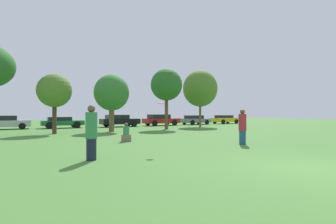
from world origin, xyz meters
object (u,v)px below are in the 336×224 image
(parked_car_silver, at_px, (7,122))
(parked_car_red, at_px, (161,120))
(person_catcher, at_px, (242,127))
(parked_car_grey, at_px, (195,120))
(tree_3, at_px, (166,85))
(parked_car_black, at_px, (119,120))
(tree_4, at_px, (200,89))
(parked_car_yellow, at_px, (225,119))
(tree_1, at_px, (55,91))
(parked_car_green, at_px, (62,122))
(tree_2, at_px, (112,93))
(bystander_sitting, at_px, (126,134))
(person_thrower, at_px, (91,132))
(frisbee, at_px, (161,103))

(parked_car_silver, bearing_deg, parked_car_red, -3.58)
(person_catcher, xyz_separation_m, parked_car_red, (5.13, 18.80, -0.12))
(parked_car_silver, bearing_deg, parked_car_grey, -2.14)
(tree_3, xyz_separation_m, parked_car_black, (-2.57, 6.40, -3.47))
(tree_4, relative_size, parked_car_black, 1.47)
(parked_car_black, xyz_separation_m, parked_car_red, (5.34, 0.28, 0.01))
(parked_car_silver, xyz_separation_m, parked_car_red, (16.10, -0.47, 0.06))
(parked_car_yellow, bearing_deg, parked_car_grey, 179.09)
(parked_car_yellow, bearing_deg, tree_1, -163.01)
(parked_car_green, distance_m, parked_car_red, 11.30)
(person_catcher, xyz_separation_m, parked_car_silver, (-10.97, 19.28, -0.18))
(tree_2, height_order, parked_car_silver, tree_2)
(tree_3, height_order, parked_car_grey, tree_3)
(tree_1, bearing_deg, person_catcher, -56.59)
(parked_car_green, distance_m, parked_car_grey, 16.76)
(bystander_sitting, bearing_deg, parked_car_grey, 45.30)
(person_thrower, relative_size, person_catcher, 1.05)
(parked_car_yellow, bearing_deg, parked_car_silver, 178.10)
(person_thrower, relative_size, frisbee, 7.08)
(frisbee, distance_m, parked_car_black, 19.22)
(parked_car_grey, bearing_deg, parked_car_green, 179.33)
(tree_2, distance_m, tree_4, 11.27)
(person_thrower, xyz_separation_m, parked_car_yellow, (23.20, 19.94, -0.23))
(frisbee, distance_m, parked_car_green, 19.11)
(parked_car_red, bearing_deg, parked_car_green, 177.99)
(person_catcher, distance_m, parked_car_green, 19.81)
(tree_4, height_order, parked_car_red, tree_4)
(tree_3, distance_m, parked_car_red, 8.02)
(tree_4, distance_m, parked_car_yellow, 10.35)
(bystander_sitting, relative_size, tree_3, 0.17)
(parked_car_black, bearing_deg, frisbee, -104.83)
(person_catcher, bearing_deg, person_thrower, -0.00)
(person_thrower, bearing_deg, parked_car_black, 64.64)
(bystander_sitting, bearing_deg, parked_car_green, 96.51)
(parked_car_black, bearing_deg, parked_car_silver, 174.07)
(frisbee, relative_size, tree_4, 0.04)
(frisbee, height_order, parked_car_black, frisbee)
(parked_car_red, relative_size, parked_car_grey, 1.15)
(frisbee, height_order, parked_car_yellow, frisbee)
(parked_car_silver, distance_m, parked_car_green, 4.81)
(parked_car_green, bearing_deg, tree_3, -40.08)
(parked_car_silver, distance_m, parked_car_red, 16.10)
(parked_car_silver, height_order, parked_car_grey, parked_car_silver)
(bystander_sitting, distance_m, parked_car_black, 15.17)
(tree_1, bearing_deg, person_thrower, -89.14)
(parked_car_yellow, bearing_deg, tree_4, -149.76)
(person_thrower, bearing_deg, parked_car_grey, 42.84)
(bystander_sitting, bearing_deg, parked_car_silver, 112.96)
(person_thrower, xyz_separation_m, tree_3, (9.61, 12.78, 3.30))
(parked_car_grey, bearing_deg, frisbee, -129.84)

